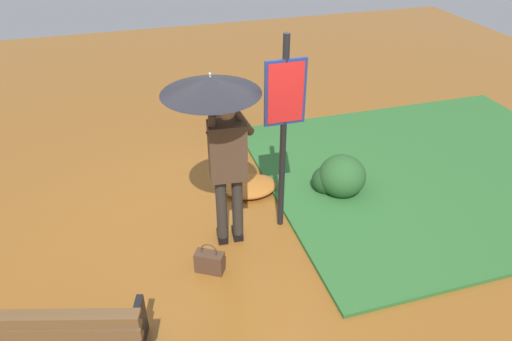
# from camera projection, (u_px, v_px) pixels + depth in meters

# --- Properties ---
(ground_plane) EXTENTS (18.00, 18.00, 0.00)m
(ground_plane) POSITION_uv_depth(u_px,v_px,m) (220.00, 237.00, 5.43)
(ground_plane) COLOR brown
(grass_verge) EXTENTS (4.80, 4.00, 0.05)m
(grass_verge) POSITION_uv_depth(u_px,v_px,m) (436.00, 170.00, 6.61)
(grass_verge) COLOR #2D662D
(grass_verge) RESTS_ON ground_plane
(person_with_umbrella) EXTENTS (0.96, 0.96, 2.04)m
(person_with_umbrella) POSITION_uv_depth(u_px,v_px,m) (218.00, 120.00, 4.53)
(person_with_umbrella) COLOR #2D2823
(person_with_umbrella) RESTS_ON ground_plane
(info_sign_post) EXTENTS (0.44, 0.07, 2.30)m
(info_sign_post) POSITION_uv_depth(u_px,v_px,m) (284.00, 115.00, 4.86)
(info_sign_post) COLOR black
(info_sign_post) RESTS_ON ground_plane
(handbag) EXTENTS (0.33, 0.27, 0.37)m
(handbag) POSITION_uv_depth(u_px,v_px,m) (210.00, 262.00, 4.91)
(handbag) COLOR #4C3323
(handbag) RESTS_ON ground_plane
(park_bench) EXTENTS (1.44, 0.74, 0.75)m
(park_bench) POSITION_uv_depth(u_px,v_px,m) (56.00, 335.00, 3.80)
(park_bench) COLOR black
(park_bench) RESTS_ON ground_plane
(trash_bin) EXTENTS (0.42, 0.42, 0.83)m
(trash_bin) POSITION_uv_depth(u_px,v_px,m) (227.00, 105.00, 7.52)
(trash_bin) COLOR black
(trash_bin) RESTS_ON ground_plane
(shrub_cluster) EXTENTS (0.67, 0.61, 0.55)m
(shrub_cluster) POSITION_uv_depth(u_px,v_px,m) (339.00, 177.00, 6.04)
(shrub_cluster) COLOR #285628
(shrub_cluster) RESTS_ON ground_plane
(leaf_pile_by_bench) EXTENTS (0.70, 0.56, 0.15)m
(leaf_pile_by_bench) POSITION_uv_depth(u_px,v_px,m) (250.00, 186.00, 6.18)
(leaf_pile_by_bench) COLOR #A86023
(leaf_pile_by_bench) RESTS_ON ground_plane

